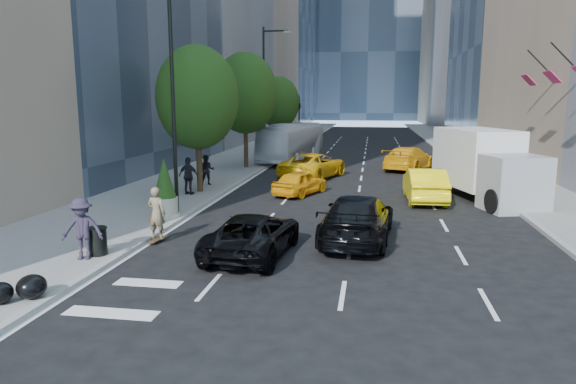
% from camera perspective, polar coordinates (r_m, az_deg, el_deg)
% --- Properties ---
extents(ground, '(160.00, 160.00, 0.00)m').
position_cam_1_polar(ground, '(17.11, 3.50, -6.29)').
color(ground, black).
rests_on(ground, ground).
extents(sidewalk_left, '(6.00, 120.00, 0.15)m').
position_cam_1_polar(sidewalk_left, '(47.77, -3.57, 4.41)').
color(sidewalk_left, slate).
rests_on(sidewalk_left, ground).
extents(sidewalk_right, '(4.00, 120.00, 0.15)m').
position_cam_1_polar(sidewalk_right, '(47.32, 19.52, 3.79)').
color(sidewalk_right, slate).
rests_on(sidewalk_right, ground).
extents(tower_right_far, '(20.00, 24.00, 50.00)m').
position_cam_1_polar(tower_right_far, '(117.86, 20.35, 19.40)').
color(tower_right_far, gray).
rests_on(tower_right_far, ground).
extents(lamp_near, '(2.13, 0.22, 10.00)m').
position_cam_1_polar(lamp_near, '(21.85, -12.31, 12.48)').
color(lamp_near, black).
rests_on(lamp_near, sidewalk_left).
extents(lamp_far, '(2.13, 0.22, 10.00)m').
position_cam_1_polar(lamp_far, '(39.16, -2.43, 11.57)').
color(lamp_far, black).
rests_on(lamp_far, sidewalk_left).
extents(tree_near, '(4.20, 4.20, 7.46)m').
position_cam_1_polar(tree_near, '(26.82, -10.05, 10.28)').
color(tree_near, '#332513').
rests_on(tree_near, sidewalk_left).
extents(tree_mid, '(4.50, 4.50, 7.99)m').
position_cam_1_polar(tree_mid, '(36.42, -4.78, 10.87)').
color(tree_mid, '#332513').
rests_on(tree_mid, sidewalk_left).
extents(tree_far, '(3.90, 3.90, 6.92)m').
position_cam_1_polar(tree_far, '(49.13, -1.03, 9.90)').
color(tree_far, '#332513').
rests_on(tree_far, sidewalk_left).
extents(traffic_signal, '(2.48, 0.53, 5.20)m').
position_cam_1_polar(traffic_signal, '(56.90, 1.25, 9.54)').
color(traffic_signal, black).
rests_on(traffic_signal, sidewalk_left).
extents(facade_flags, '(1.85, 13.30, 2.05)m').
position_cam_1_polar(facade_flags, '(27.86, 28.85, 11.70)').
color(facade_flags, black).
rests_on(facade_flags, ground).
extents(skateboarder, '(0.72, 0.52, 1.82)m').
position_cam_1_polar(skateboarder, '(18.16, -14.39, -2.66)').
color(skateboarder, brown).
rests_on(skateboarder, ground).
extents(black_sedan_lincoln, '(2.55, 4.95, 1.33)m').
position_cam_1_polar(black_sedan_lincoln, '(16.29, -3.87, -4.70)').
color(black_sedan_lincoln, black).
rests_on(black_sedan_lincoln, ground).
extents(black_sedan_mercedes, '(2.72, 5.72, 1.61)m').
position_cam_1_polar(black_sedan_mercedes, '(18.00, 7.74, -2.89)').
color(black_sedan_mercedes, black).
rests_on(black_sedan_mercedes, ground).
extents(taxi_a, '(2.81, 4.07, 1.29)m').
position_cam_1_polar(taxi_a, '(26.57, 1.37, 1.07)').
color(taxi_a, orange).
rests_on(taxi_a, ground).
extents(taxi_b, '(1.86, 4.97, 1.62)m').
position_cam_1_polar(taxi_b, '(25.77, 14.94, 0.82)').
color(taxi_b, yellow).
rests_on(taxi_b, ground).
extents(taxi_c, '(4.25, 6.26, 1.59)m').
position_cam_1_polar(taxi_c, '(32.34, 2.82, 2.96)').
color(taxi_c, '#E5AB0C').
rests_on(taxi_c, ground).
extents(taxi_d, '(4.25, 6.09, 1.64)m').
position_cam_1_polar(taxi_d, '(37.13, 13.28, 3.67)').
color(taxi_d, '#EEA50C').
rests_on(taxi_d, ground).
extents(city_bus, '(3.99, 11.02, 3.00)m').
position_cam_1_polar(city_bus, '(41.90, 0.49, 5.58)').
color(city_bus, white).
rests_on(city_bus, ground).
extents(box_truck, '(4.45, 7.57, 3.42)m').
position_cam_1_polar(box_truck, '(26.93, 21.04, 2.86)').
color(box_truck, silver).
rests_on(box_truck, ground).
extents(pedestrian_a, '(0.95, 0.81, 1.69)m').
position_cam_1_polar(pedestrian_a, '(29.08, -9.00, 2.43)').
color(pedestrian_a, black).
rests_on(pedestrian_a, sidewalk_left).
extents(pedestrian_b, '(1.17, 0.67, 1.88)m').
position_cam_1_polar(pedestrian_b, '(26.26, -10.98, 1.76)').
color(pedestrian_b, black).
rests_on(pedestrian_b, sidewalk_left).
extents(pedestrian_c, '(1.34, 0.96, 1.86)m').
position_cam_1_polar(pedestrian_c, '(16.42, -21.91, -3.82)').
color(pedestrian_c, '#282132').
rests_on(pedestrian_c, sidewalk_left).
extents(trash_can, '(0.55, 0.55, 0.83)m').
position_cam_1_polar(trash_can, '(16.84, -20.39, -5.20)').
color(trash_can, black).
rests_on(trash_can, sidewalk_left).
extents(planter_shrub, '(1.01, 1.01, 2.43)m').
position_cam_1_polar(planter_shrub, '(21.30, -13.54, 0.33)').
color(planter_shrub, '#BCB49C').
rests_on(planter_shrub, sidewalk_left).
extents(garbage_bags, '(1.17, 1.12, 0.58)m').
position_cam_1_polar(garbage_bags, '(13.93, -27.72, -9.54)').
color(garbage_bags, black).
rests_on(garbage_bags, sidewalk_left).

